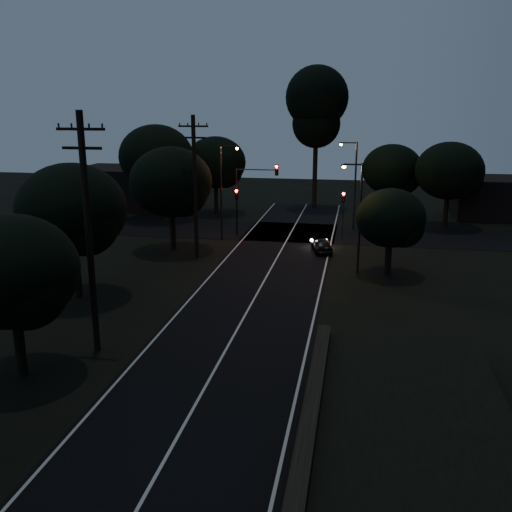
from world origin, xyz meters
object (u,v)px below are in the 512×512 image
(streetlight_c, at_px, (358,210))
(utility_pole_far, at_px, (195,185))
(signal_mast, at_px, (256,187))
(streetlight_a, at_px, (223,186))
(car, at_px, (322,245))
(tall_pine, at_px, (317,106))
(streetlight_b, at_px, (353,180))
(signal_left, at_px, (237,203))
(utility_pole_mid, at_px, (88,231))
(signal_right, at_px, (343,207))

(streetlight_c, bearing_deg, utility_pole_far, 170.40)
(signal_mast, bearing_deg, streetlight_a, -140.23)
(streetlight_c, distance_m, car, 7.03)
(tall_pine, xyz_separation_m, car, (2.20, -19.69, -10.45))
(tall_pine, bearing_deg, streetlight_a, -110.36)
(utility_pole_far, height_order, streetlight_b, utility_pole_far)
(signal_left, bearing_deg, streetlight_b, 22.05)
(tall_pine, relative_size, streetlight_b, 1.91)
(signal_left, distance_m, streetlight_a, 2.77)
(utility_pole_mid, distance_m, streetlight_b, 31.15)
(signal_right, height_order, signal_mast, signal_mast)
(signal_left, bearing_deg, utility_pole_mid, -93.21)
(signal_left, xyz_separation_m, streetlight_b, (9.91, 4.01, 1.80))
(utility_pole_far, height_order, car, utility_pole_far)
(streetlight_b, distance_m, car, 9.82)
(signal_left, bearing_deg, streetlight_a, -109.59)
(car, bearing_deg, tall_pine, -96.57)
(signal_right, bearing_deg, utility_pole_mid, -112.99)
(signal_mast, height_order, streetlight_c, streetlight_c)
(tall_pine, bearing_deg, car, -83.62)
(tall_pine, height_order, streetlight_c, tall_pine)
(streetlight_a, relative_size, car, 2.39)
(utility_pole_far, distance_m, signal_mast, 8.64)
(signal_right, bearing_deg, utility_pole_far, -143.00)
(signal_left, xyz_separation_m, signal_right, (9.20, 0.00, 0.00))
(signal_mast, bearing_deg, streetlight_b, 25.99)
(streetlight_c, bearing_deg, signal_left, 136.24)
(streetlight_c, xyz_separation_m, car, (-2.63, 5.31, -3.78))
(streetlight_a, xyz_separation_m, car, (8.51, -2.69, -4.07))
(utility_pole_mid, relative_size, streetlight_a, 1.38)
(signal_left, relative_size, signal_right, 1.00)
(car, bearing_deg, signal_right, -119.62)
(utility_pole_mid, xyz_separation_m, signal_left, (1.40, 24.99, -2.90))
(signal_right, height_order, car, signal_right)
(tall_pine, distance_m, streetlight_b, 13.43)
(streetlight_a, distance_m, car, 9.80)
(tall_pine, relative_size, car, 4.57)
(utility_pole_mid, xyz_separation_m, signal_mast, (3.09, 24.99, -1.40))
(tall_pine, bearing_deg, streetlight_c, -79.07)
(utility_pole_far, distance_m, signal_left, 8.53)
(signal_right, distance_m, car, 5.38)
(utility_pole_mid, distance_m, signal_mast, 25.22)
(utility_pole_far, distance_m, tall_pine, 24.67)
(signal_mast, bearing_deg, utility_pole_mid, -97.04)
(signal_left, relative_size, streetlight_c, 0.55)
(utility_pole_far, xyz_separation_m, streetlight_a, (0.69, 6.00, -0.85))
(tall_pine, relative_size, streetlight_a, 1.91)
(signal_mast, bearing_deg, utility_pole_far, -111.11)
(signal_left, relative_size, signal_mast, 0.66)
(streetlight_a, distance_m, streetlight_b, 12.19)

